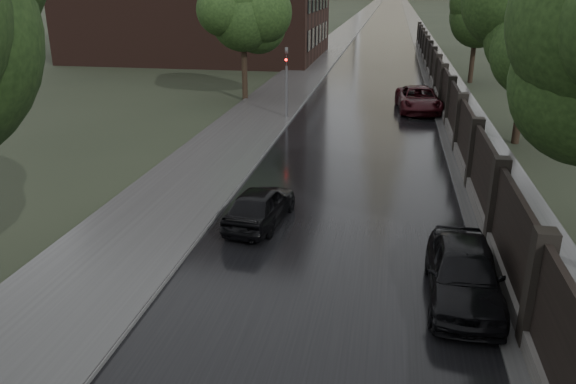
% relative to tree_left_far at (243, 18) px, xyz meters
% --- Properties ---
extents(road, '(8.00, 420.00, 0.02)m').
position_rel_tree_left_far_xyz_m(road, '(8.00, 160.00, -5.23)').
color(road, black).
rests_on(road, ground).
extents(sidewalk_left, '(4.00, 420.00, 0.16)m').
position_rel_tree_left_far_xyz_m(sidewalk_left, '(2.00, 160.00, -5.16)').
color(sidewalk_left, '#2D2D2D').
rests_on(sidewalk_left, ground).
extents(verge_right, '(3.00, 420.00, 0.08)m').
position_rel_tree_left_far_xyz_m(verge_right, '(13.50, 160.00, -5.20)').
color(verge_right, '#2D2D2D').
rests_on(verge_right, ground).
extents(fence_right, '(0.45, 75.72, 2.70)m').
position_rel_tree_left_far_xyz_m(fence_right, '(12.60, 2.01, -4.23)').
color(fence_right, '#383533').
rests_on(fence_right, ground).
extents(tree_left_far, '(4.25, 4.25, 7.39)m').
position_rel_tree_left_far_xyz_m(tree_left_far, '(0.00, 0.00, 0.00)').
color(tree_left_far, black).
rests_on(tree_left_far, ground).
extents(tree_right_b, '(4.08, 4.08, 7.01)m').
position_rel_tree_left_far_xyz_m(tree_right_b, '(15.50, -8.00, -0.29)').
color(tree_right_b, black).
rests_on(tree_right_b, ground).
extents(tree_right_c, '(4.08, 4.08, 7.01)m').
position_rel_tree_left_far_xyz_m(tree_right_c, '(15.50, 10.00, -0.29)').
color(tree_right_c, black).
rests_on(tree_right_c, ground).
extents(traffic_light, '(0.16, 0.32, 4.00)m').
position_rel_tree_left_far_xyz_m(traffic_light, '(3.70, -5.01, -2.84)').
color(traffic_light, '#59595E').
rests_on(traffic_light, ground).
extents(hatchback_left, '(1.93, 3.86, 1.26)m').
position_rel_tree_left_far_xyz_m(hatchback_left, '(5.54, -19.66, -4.61)').
color(hatchback_left, black).
rests_on(hatchback_left, ground).
extents(car_right_near, '(1.81, 4.31, 1.46)m').
position_rel_tree_left_far_xyz_m(car_right_near, '(11.40, -23.28, -4.51)').
color(car_right_near, black).
rests_on(car_right_near, ground).
extents(car_right_far, '(2.87, 5.42, 1.45)m').
position_rel_tree_left_far_xyz_m(car_right_far, '(11.12, -1.40, -4.52)').
color(car_right_far, black).
rests_on(car_right_far, ground).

